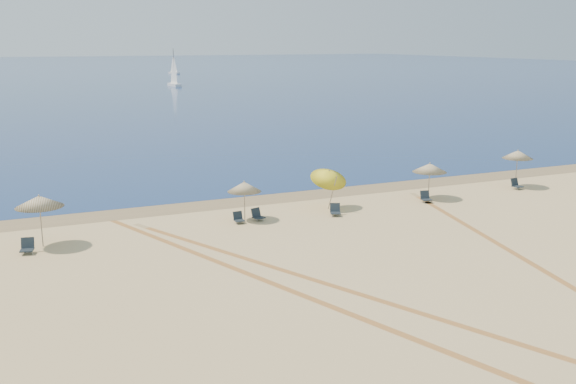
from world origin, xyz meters
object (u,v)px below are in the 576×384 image
chair_2 (27,247)px  chair_7 (516,184)px  umbrella_3 (329,175)px  chair_4 (257,215)px  umbrella_4 (430,168)px  chair_5 (335,210)px  sailboat_0 (174,67)px  sailboat_2 (174,75)px  chair_3 (239,218)px  umbrella_1 (39,201)px  umbrella_2 (244,187)px  umbrella_5 (518,154)px  chair_6 (426,197)px

chair_2 → chair_7: size_ratio=1.09×
umbrella_3 → chair_2: 17.05m
chair_4 → umbrella_4: bearing=-13.2°
chair_5 → sailboat_0: (31.27, 165.31, 1.84)m
sailboat_2 → chair_3: bearing=-107.4°
umbrella_1 → umbrella_2: bearing=3.3°
chair_2 → sailboat_0: 172.36m
umbrella_4 → sailboat_0: sailboat_0 is taller
umbrella_2 → sailboat_2: bearing=78.1°
chair_2 → chair_4: size_ratio=1.03×
umbrella_5 → chair_7: 2.04m
umbrella_1 → chair_4: bearing=1.4°
chair_3 → umbrella_4: bearing=0.7°
umbrella_2 → chair_5: size_ratio=2.67×
chair_4 → chair_5: bearing=-26.0°
chair_5 → sailboat_2: size_ratio=0.10×
chair_6 → chair_7: chair_7 is taller
umbrella_3 → sailboat_0: sailboat_0 is taller
umbrella_2 → umbrella_5: (19.94, 0.58, 0.35)m
umbrella_4 → sailboat_2: (10.64, 109.89, 0.46)m
chair_6 → sailboat_0: (24.62, 164.72, 1.84)m
chair_6 → umbrella_2: bearing=-170.8°
umbrella_4 → chair_6: size_ratio=2.98×
chair_4 → chair_6: bearing=-16.7°
umbrella_5 → chair_7: (-0.38, -0.48, -1.95)m
chair_2 → chair_5: chair_2 is taller
sailboat_2 → umbrella_5: bearing=-97.0°
chair_2 → sailboat_2: sailboat_2 is taller
umbrella_3 → chair_7: umbrella_3 is taller
umbrella_2 → sailboat_2: 112.43m
umbrella_1 → chair_3: size_ratio=4.18×
chair_2 → sailboat_2: (34.54, 111.46, 2.14)m
umbrella_3 → chair_6: umbrella_3 is taller
umbrella_4 → sailboat_0: size_ratio=0.33×
umbrella_2 → chair_6: (11.75, -0.57, -1.60)m
umbrella_2 → chair_5: (5.10, -1.16, -1.60)m
chair_2 → chair_5: (16.54, 0.27, -0.01)m
chair_3 → chair_2: bearing=-176.8°
sailboat_0 → chair_7: bearing=-113.5°
sailboat_0 → chair_3: bearing=-120.2°
chair_3 → sailboat_2: 112.99m
chair_5 → chair_6: 6.67m
umbrella_4 → chair_5: bearing=-170.0°
chair_4 → chair_7: chair_7 is taller
umbrella_3 → umbrella_5: (14.50, 0.27, 0.22)m
chair_3 → sailboat_0: bearing=75.4°
chair_5 → chair_7: 14.52m
chair_7 → sailboat_2: sailboat_2 is taller
chair_5 → sailboat_2: sailboat_2 is taller
umbrella_5 → sailboat_0: sailboat_0 is taller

